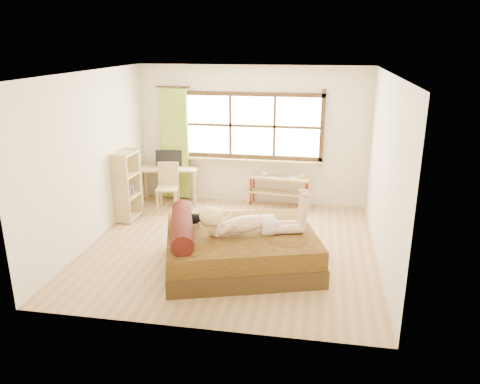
% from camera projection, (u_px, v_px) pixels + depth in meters
% --- Properties ---
extents(floor, '(4.50, 4.50, 0.00)m').
position_uv_depth(floor, '(231.00, 247.00, 7.47)').
color(floor, '#9E754C').
rests_on(floor, ground).
extents(ceiling, '(4.50, 4.50, 0.00)m').
position_uv_depth(ceiling, '(230.00, 73.00, 6.63)').
color(ceiling, white).
rests_on(ceiling, wall_back).
extents(wall_back, '(4.50, 0.00, 4.50)m').
position_uv_depth(wall_back, '(252.00, 136.00, 9.15)').
color(wall_back, silver).
rests_on(wall_back, floor).
extents(wall_front, '(4.50, 0.00, 4.50)m').
position_uv_depth(wall_front, '(190.00, 218.00, 4.94)').
color(wall_front, silver).
rests_on(wall_front, floor).
extents(wall_left, '(0.00, 4.50, 4.50)m').
position_uv_depth(wall_left, '(91.00, 159.00, 7.41)').
color(wall_left, silver).
rests_on(wall_left, floor).
extents(wall_right, '(0.00, 4.50, 4.50)m').
position_uv_depth(wall_right, '(385.00, 172.00, 6.68)').
color(wall_right, silver).
rests_on(wall_right, floor).
extents(window, '(2.80, 0.16, 1.46)m').
position_uv_depth(window, '(252.00, 128.00, 9.08)').
color(window, '#FFEDBF').
rests_on(window, wall_back).
extents(curtain, '(0.55, 0.10, 2.20)m').
position_uv_depth(curtain, '(175.00, 144.00, 9.36)').
color(curtain, olive).
rests_on(curtain, wall_back).
extents(bed, '(2.54, 2.25, 0.81)m').
position_uv_depth(bed, '(237.00, 247.00, 6.76)').
color(bed, '#382811').
rests_on(bed, floor).
extents(woman, '(1.55, 0.84, 0.64)m').
position_uv_depth(woman, '(251.00, 212.00, 6.52)').
color(woman, '#DBAA8D').
rests_on(woman, bed).
extents(kitten, '(0.34, 0.22, 0.26)m').
position_uv_depth(kitten, '(194.00, 218.00, 6.86)').
color(kitten, black).
rests_on(kitten, bed).
extents(desk, '(1.21, 0.69, 0.72)m').
position_uv_depth(desk, '(169.00, 172.00, 9.36)').
color(desk, tan).
rests_on(desk, floor).
extents(monitor, '(0.58, 0.16, 0.33)m').
position_uv_depth(monitor, '(169.00, 159.00, 9.33)').
color(monitor, black).
rests_on(monitor, desk).
extents(chair, '(0.46, 0.46, 0.90)m').
position_uv_depth(chair, '(168.00, 183.00, 9.04)').
color(chair, tan).
rests_on(chair, floor).
extents(pipe_shelf, '(1.21, 0.42, 0.67)m').
position_uv_depth(pipe_shelf, '(280.00, 185.00, 9.17)').
color(pipe_shelf, tan).
rests_on(pipe_shelf, floor).
extents(cup, '(0.13, 0.13, 0.09)m').
position_uv_depth(cup, '(264.00, 174.00, 9.16)').
color(cup, gray).
rests_on(cup, pipe_shelf).
extents(book, '(0.19, 0.25, 0.02)m').
position_uv_depth(book, '(290.00, 177.00, 9.09)').
color(book, gray).
rests_on(book, pipe_shelf).
extents(bookshelf, '(0.34, 0.56, 1.26)m').
position_uv_depth(bookshelf, '(127.00, 185.00, 8.43)').
color(bookshelf, tan).
rests_on(bookshelf, floor).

